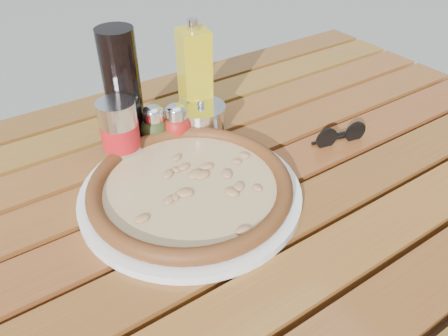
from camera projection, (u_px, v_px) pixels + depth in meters
table at (230, 221)px, 0.78m from camera, size 1.40×0.90×0.75m
plate at (191, 193)px, 0.71m from camera, size 0.42×0.42×0.01m
pizza at (190, 186)px, 0.70m from camera, size 0.39×0.39×0.03m
pepper_shaker at (177, 124)px, 0.82m from camera, size 0.06×0.06×0.08m
oregano_shaker at (154, 126)px, 0.82m from camera, size 0.07×0.07×0.08m
dark_bottle at (123, 89)px, 0.78m from camera, size 0.09×0.09×0.22m
soda_can at (120, 133)px, 0.76m from camera, size 0.07×0.07×0.12m
olive_oil_cruet at (195, 77)px, 0.85m from camera, size 0.06×0.06×0.21m
parmesan_tin at (201, 119)px, 0.85m from camera, size 0.10×0.10×0.07m
sunglasses at (340, 136)px, 0.83m from camera, size 0.11×0.04×0.04m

